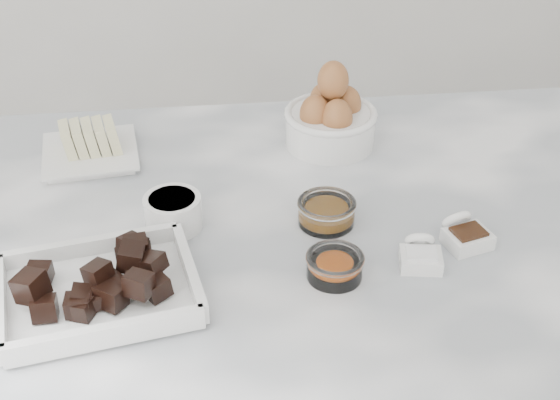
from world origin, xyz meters
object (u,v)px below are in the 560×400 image
at_px(sugar_ramekin, 173,211).
at_px(salt_spoon, 421,255).
at_px(chocolate_dish, 97,286).
at_px(butter_plate, 87,146).
at_px(honey_bowl, 326,212).
at_px(egg_bowl, 331,118).
at_px(vanilla_spoon, 465,234).
at_px(zest_bowl, 335,265).

xyz_separation_m(sugar_ramekin, salt_spoon, (0.31, -0.12, -0.01)).
height_order(chocolate_dish, salt_spoon, chocolate_dish).
bearing_deg(butter_plate, sugar_ramekin, -56.10).
xyz_separation_m(sugar_ramekin, honey_bowl, (0.21, -0.01, -0.01)).
distance_m(chocolate_dish, egg_bowl, 0.49).
xyz_separation_m(egg_bowl, vanilla_spoon, (0.13, -0.28, -0.03)).
bearing_deg(sugar_ramekin, butter_plate, 123.90).
xyz_separation_m(sugar_ramekin, vanilla_spoon, (0.38, -0.08, -0.01)).
bearing_deg(salt_spoon, chocolate_dish, -175.76).
xyz_separation_m(zest_bowl, vanilla_spoon, (0.18, 0.05, -0.00)).
relative_size(butter_plate, salt_spoon, 2.26).
bearing_deg(sugar_ramekin, egg_bowl, 39.07).
bearing_deg(vanilla_spoon, salt_spoon, -152.41).
bearing_deg(salt_spoon, vanilla_spoon, 27.59).
relative_size(egg_bowl, salt_spoon, 2.10).
relative_size(chocolate_dish, sugar_ramekin, 3.37).
relative_size(butter_plate, sugar_ramekin, 2.04).
relative_size(zest_bowl, salt_spoon, 1.05).
bearing_deg(chocolate_dish, vanilla_spoon, 7.98).
bearing_deg(chocolate_dish, egg_bowl, 45.81).
bearing_deg(egg_bowl, chocolate_dish, -134.19).
height_order(zest_bowl, vanilla_spoon, vanilla_spoon).
distance_m(butter_plate, vanilla_spoon, 0.59).
height_order(chocolate_dish, vanilla_spoon, chocolate_dish).
bearing_deg(zest_bowl, vanilla_spoon, 15.36).
bearing_deg(butter_plate, vanilla_spoon, -28.21).
height_order(chocolate_dish, sugar_ramekin, chocolate_dish).
distance_m(sugar_ramekin, zest_bowl, 0.24).
distance_m(butter_plate, salt_spoon, 0.55).
xyz_separation_m(honey_bowl, vanilla_spoon, (0.18, -0.07, -0.00)).
height_order(vanilla_spoon, salt_spoon, vanilla_spoon).
bearing_deg(chocolate_dish, salt_spoon, 4.24).
xyz_separation_m(chocolate_dish, salt_spoon, (0.40, 0.03, -0.01)).
relative_size(sugar_ramekin, salt_spoon, 1.11).
relative_size(butter_plate, vanilla_spoon, 1.99).
height_order(zest_bowl, salt_spoon, salt_spoon).
distance_m(chocolate_dish, sugar_ramekin, 0.17).
bearing_deg(egg_bowl, butter_plate, -179.29).
height_order(egg_bowl, honey_bowl, egg_bowl).
height_order(sugar_ramekin, egg_bowl, egg_bowl).
xyz_separation_m(chocolate_dish, sugar_ramekin, (0.09, 0.15, 0.00)).
height_order(butter_plate, honey_bowl, butter_plate).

